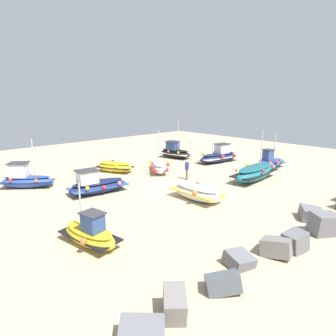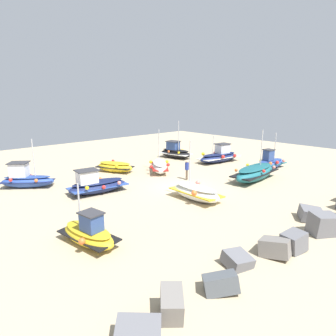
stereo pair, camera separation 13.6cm
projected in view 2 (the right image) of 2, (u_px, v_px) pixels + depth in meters
ground_plane at (182, 188)px, 22.85m from camera, size 52.59×52.59×0.00m
fishing_boat_0 at (219, 156)px, 31.50m from camera, size 5.07×2.66×2.85m
fishing_boat_1 at (26, 179)px, 22.80m from camera, size 3.85×3.45×3.67m
fishing_boat_2 at (89, 233)px, 14.11m from camera, size 1.76×3.48×2.86m
fishing_boat_3 at (159, 166)px, 27.47m from camera, size 3.37×3.80×3.75m
fishing_boat_4 at (97, 185)px, 21.55m from camera, size 4.38×2.40×1.78m
fishing_boat_5 at (196, 192)px, 20.12m from camera, size 2.16×3.82×3.89m
fishing_boat_6 at (115, 167)px, 27.40m from camera, size 2.66×3.64×0.98m
fishing_boat_7 at (255, 173)px, 24.71m from camera, size 5.36×2.20×4.06m
fishing_boat_8 at (270, 162)px, 28.87m from camera, size 3.65×1.96×3.34m
fishing_boat_9 at (175, 152)px, 33.53m from camera, size 2.24×3.91×4.10m
person_walking at (187, 168)px, 24.80m from camera, size 0.32×0.32×1.64m
breakwater_rocks at (322, 218)px, 16.20m from camera, size 24.20×2.82×1.35m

